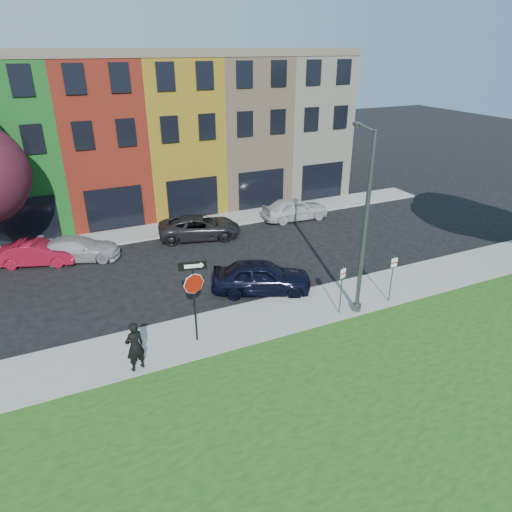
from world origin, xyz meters
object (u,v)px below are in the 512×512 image
stop_sign (194,286)px  sedan_near (262,277)px  man (135,346)px  street_lamp (363,225)px

stop_sign → sedan_near: 5.15m
man → sedan_near: 7.39m
man → street_lamp: 10.01m
man → sedan_near: man is taller
stop_sign → street_lamp: street_lamp is taller
sedan_near → street_lamp: size_ratio=0.64×
street_lamp → stop_sign: bearing=-165.9°
man → street_lamp: street_lamp is taller
stop_sign → street_lamp: bearing=8.3°
stop_sign → man: 2.99m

